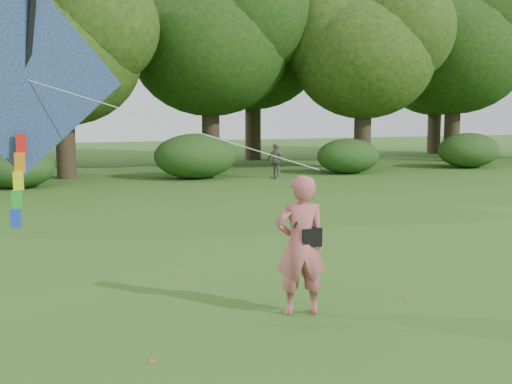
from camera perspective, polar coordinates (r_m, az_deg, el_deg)
name	(u,v)px	position (r m, az deg, el deg)	size (l,w,h in m)	color
ground	(353,309)	(9.50, 8.58, -10.25)	(100.00, 100.00, 0.00)	#265114
man_kite_flyer	(301,245)	(8.96, 4.00, -4.75)	(0.72, 0.47, 1.97)	#C05A62
bystander_right	(276,161)	(26.82, 1.75, 2.79)	(0.86, 0.36, 1.47)	slate
crossbody_bag	(309,236)	(8.96, 4.76, -3.92)	(0.43, 0.20, 0.74)	black
flying_kite	(26,82)	(9.37, -19.73, 9.17)	(5.03, 1.92, 3.37)	#232B99
tree_line	(137,51)	(31.42, -10.54, 12.22)	(54.70, 15.30, 9.48)	#3A2D1E
shrub_band	(106,161)	(25.76, -13.16, 2.68)	(39.15, 3.22, 1.88)	#264919
fallen_leaves	(297,259)	(12.43, 3.66, -5.95)	(8.98, 11.57, 0.01)	brown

